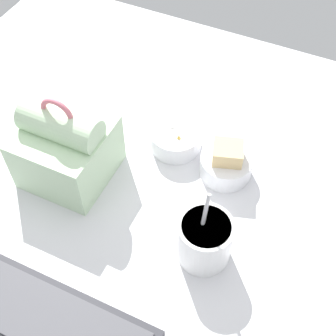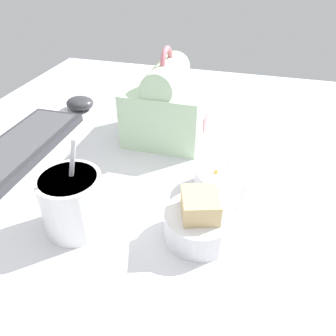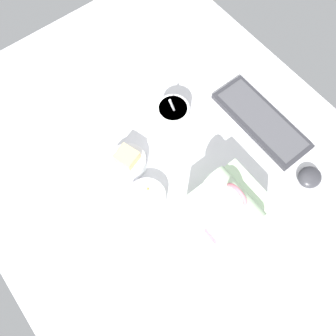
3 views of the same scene
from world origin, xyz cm
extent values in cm
cube|color=silver|center=(0.00, 0.00, 1.00)|extent=(140.00, 110.00, 2.00)
cube|color=#2D2D33|center=(7.65, 32.15, 2.90)|extent=(33.51, 12.60, 1.80)
cube|color=#47474C|center=(7.65, 32.15, 3.95)|extent=(30.83, 10.34, 0.30)
cube|color=#B7D6AD|center=(22.76, 3.42, 8.08)|extent=(16.44, 16.69, 12.17)
cylinder|color=#B7D6AD|center=(22.76, 3.42, 16.01)|extent=(15.62, 6.69, 6.69)
cube|color=#DB707F|center=(25.64, -5.03, 5.35)|extent=(4.60, 0.30, 3.65)
torus|color=#DB707F|center=(22.76, 3.42, 19.02)|extent=(6.75, 1.00, 6.75)
cylinder|color=white|center=(-9.09, 9.47, 6.84)|extent=(9.64, 9.64, 9.68)
cylinder|color=olive|center=(-9.09, 9.47, 11.38)|extent=(8.48, 8.48, 0.60)
cylinder|color=silver|center=(-8.37, 8.99, 12.73)|extent=(0.70, 3.37, 10.97)
cylinder|color=silver|center=(-6.07, -9.70, 4.32)|extent=(10.64, 10.64, 4.63)
cube|color=tan|center=(-6.07, -9.70, 6.86)|extent=(7.21, 6.87, 6.49)
cylinder|color=silver|center=(6.22, -12.05, 4.29)|extent=(10.96, 10.96, 4.58)
ellipsoid|color=white|center=(7.86, -12.87, 5.36)|extent=(2.98, 2.98, 3.51)
cone|color=#EFBC47|center=(4.85, -10.51, 5.55)|extent=(4.95, 4.95, 3.90)
sphere|color=black|center=(6.57, -15.37, 4.26)|extent=(1.32, 1.32, 1.32)
sphere|color=black|center=(7.03, -14.74, 4.26)|extent=(1.32, 1.32, 1.32)
sphere|color=black|center=(7.09, -13.95, 4.26)|extent=(1.32, 1.32, 1.32)
sphere|color=black|center=(6.73, -13.25, 4.26)|extent=(1.32, 1.32, 1.32)
ellipsoid|color=#333338|center=(30.34, 29.58, 3.71)|extent=(6.54, 7.34, 3.42)
camera|label=1|loc=(-20.32, 48.62, 79.08)|focal=50.00mm
camera|label=2|loc=(-41.59, -14.59, 40.43)|focal=35.00mm
camera|label=3|loc=(31.07, -23.84, 93.62)|focal=35.00mm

